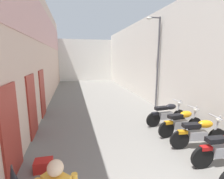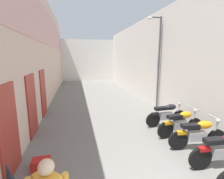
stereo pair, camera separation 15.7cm
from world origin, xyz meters
name	(u,v)px [view 1 (the left image)]	position (x,y,z in m)	size (l,w,h in m)	color
ground_plane	(105,110)	(0.00, 7.85, 0.00)	(35.71, 35.71, 0.00)	slate
building_left	(41,51)	(-3.26, 9.79, 3.16)	(0.45, 19.71, 6.28)	beige
building_right	(147,59)	(3.27, 9.85, 2.64)	(0.45, 19.71, 5.28)	beige
building_far_end	(85,60)	(0.00, 20.71, 2.41)	(9.14, 2.00, 4.82)	silver
motorcycle_third	(199,133)	(2.13, 3.44, 0.50)	(1.85, 0.58, 1.04)	black
motorcycle_fourth	(181,122)	(2.13, 4.33, 0.50)	(1.85, 0.58, 1.04)	black
motorcycle_fifth	(167,114)	(2.13, 5.30, 0.50)	(1.85, 0.58, 1.04)	black
plastic_crate	(44,165)	(-2.41, 3.40, 0.14)	(0.44, 0.32, 0.28)	red
umbrella_leaning	(13,177)	(-2.72, 2.33, 0.68)	(0.20, 0.35, 0.97)	#4C4C4C
street_lamp	(157,57)	(2.83, 7.75, 2.82)	(0.79, 0.18, 4.84)	#47474C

